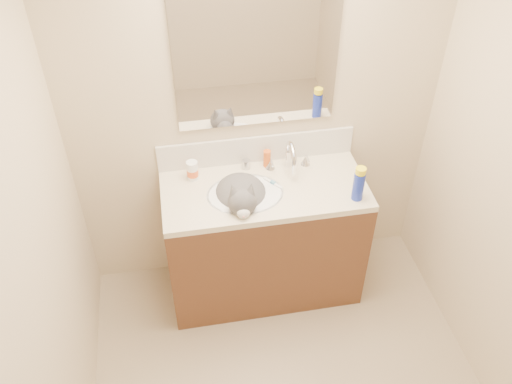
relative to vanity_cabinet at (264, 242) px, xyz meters
name	(u,v)px	position (x,y,z in m)	size (l,w,h in m)	color
room_shell	(316,225)	(0.00, -0.97, 1.08)	(2.24, 2.54, 2.52)	beige
vanity_cabinet	(264,242)	(0.00, 0.00, 0.00)	(1.20, 0.55, 0.82)	#53301C
counter_slab	(265,191)	(0.00, 0.00, 0.43)	(1.20, 0.55, 0.04)	beige
basin	(245,203)	(-0.12, -0.03, 0.38)	(0.45, 0.36, 0.14)	white
faucet	(290,159)	(0.18, 0.14, 0.54)	(0.28, 0.20, 0.21)	silver
cat	(241,198)	(-0.14, -0.04, 0.43)	(0.35, 0.45, 0.33)	#4E4C4E
backsplash	(257,149)	(0.00, 0.26, 0.54)	(1.20, 0.02, 0.18)	silver
mirror	(257,60)	(0.00, 0.26, 1.13)	(0.90, 0.02, 0.80)	white
pill_bottle	(192,170)	(-0.40, 0.16, 0.51)	(0.07, 0.07, 0.12)	white
pill_label	(193,172)	(-0.40, 0.16, 0.50)	(0.07, 0.07, 0.04)	orange
silver_jar	(246,164)	(-0.07, 0.21, 0.48)	(0.05, 0.05, 0.06)	#B7B7BC
amber_bottle	(267,159)	(0.05, 0.20, 0.51)	(0.04, 0.04, 0.11)	#E25C1A
toothbrush	(273,183)	(0.06, 0.03, 0.45)	(0.01, 0.14, 0.01)	white
toothbrush_head	(273,183)	(0.06, 0.03, 0.46)	(0.02, 0.03, 0.02)	#5A9DC0
spray_can	(358,186)	(0.50, -0.18, 0.54)	(0.06, 0.06, 0.17)	#192DB4
spray_cap	(361,171)	(0.50, -0.18, 0.65)	(0.06, 0.06, 0.04)	yellow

